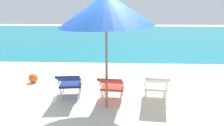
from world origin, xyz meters
TOP-DOWN VIEW (x-y plane):
  - ground_plane at (0.00, 4.00)m, footprint 40.00×40.00m
  - ocean_band at (0.00, 12.27)m, footprint 40.00×18.00m
  - lounge_chair_left at (-0.97, -0.22)m, footprint 0.64×0.94m
  - lounge_chair_center at (0.03, -0.36)m, footprint 0.60×0.91m
  - lounge_chair_right at (1.03, -0.30)m, footprint 0.62×0.93m
  - beach_umbrella_center at (-0.06, -0.70)m, footprint 2.66×2.65m
  - beach_ball at (-2.30, 0.83)m, footprint 0.26×0.26m

SIDE VIEW (x-z plane):
  - ground_plane at x=0.00m, z-range 0.00..0.00m
  - ocean_band at x=0.00m, z-range 0.00..0.01m
  - beach_ball at x=-2.30m, z-range 0.00..0.26m
  - lounge_chair_left at x=-0.97m, z-range 0.06..0.75m
  - lounge_chair_center at x=0.03m, z-range 0.06..0.75m
  - lounge_chair_right at x=1.03m, z-range 0.06..0.75m
  - beach_umbrella_center at x=-0.06m, z-range 0.85..3.28m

